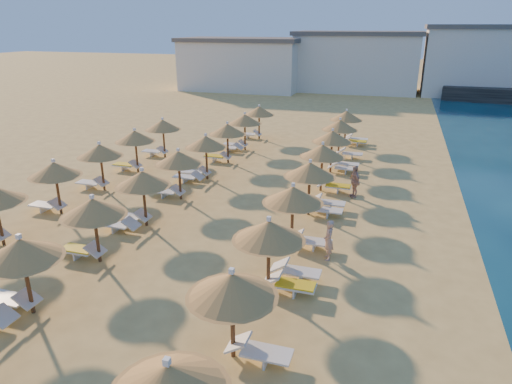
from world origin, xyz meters
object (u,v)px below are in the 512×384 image
(parasol_row_east, at_px, (293,196))
(parasol_row_west, at_px, (143,180))
(beachgoer_c, at_px, (354,181))
(beachgoer_a, at_px, (329,240))

(parasol_row_east, bearing_deg, parasol_row_west, 180.00)
(parasol_row_east, xyz_separation_m, parasol_row_west, (-6.36, 0.00, 0.00))
(parasol_row_east, relative_size, beachgoer_c, 21.62)
(parasol_row_west, bearing_deg, parasol_row_east, 0.00)
(beachgoer_a, bearing_deg, beachgoer_c, 158.20)
(parasol_row_west, distance_m, beachgoer_a, 8.00)
(parasol_row_west, height_order, beachgoer_c, parasol_row_west)
(parasol_row_east, distance_m, parasol_row_west, 6.36)
(parasol_row_east, xyz_separation_m, beachgoer_c, (1.72, 6.14, -1.25))
(beachgoer_a, bearing_deg, parasol_row_west, -114.62)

